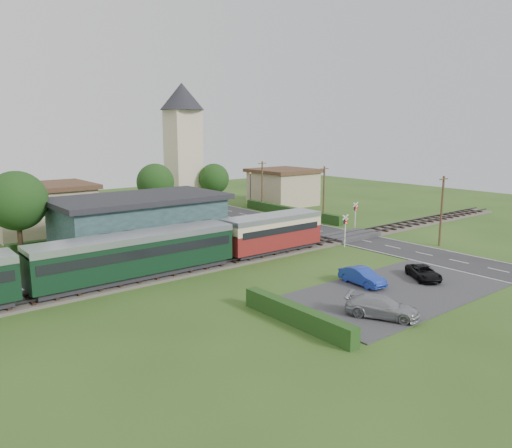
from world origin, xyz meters
TOP-DOWN VIEW (x-y plane):
  - ground at (0.00, 0.00)m, footprint 120.00×120.00m
  - railway_track at (0.00, 2.00)m, footprint 76.00×3.20m
  - road at (10.00, 0.00)m, footprint 6.00×70.00m
  - car_park at (-1.50, -12.00)m, footprint 17.00×9.00m
  - crossing_deck at (10.00, 2.00)m, footprint 6.20×3.40m
  - platform at (-10.00, 5.20)m, footprint 30.00×3.00m
  - equipment_hut at (-18.00, 5.20)m, footprint 2.30×2.30m
  - station_building at (-10.00, 10.99)m, footprint 16.00×9.00m
  - train at (-17.80, 2.00)m, footprint 43.20×2.90m
  - church_tower at (5.00, 28.00)m, footprint 6.00×6.00m
  - house_west at (-15.00, 25.00)m, footprint 10.80×8.80m
  - house_east at (20.00, 24.00)m, footprint 8.80×8.80m
  - hedge_carpark at (-11.00, -12.00)m, footprint 0.80×9.00m
  - hedge_roadside at (14.20, 16.00)m, footprint 0.80×18.00m
  - hedge_station at (-10.00, 15.50)m, footprint 22.00×0.80m
  - tree_a at (-20.00, 14.00)m, footprint 5.20×5.20m
  - tree_b at (-2.00, 23.00)m, footprint 4.60×4.60m
  - tree_c at (8.00, 25.00)m, footprint 4.20×4.20m
  - utility_pole_b at (14.20, -6.00)m, footprint 1.40×0.22m
  - utility_pole_c at (14.20, 10.00)m, footprint 1.40×0.22m
  - utility_pole_d at (14.20, 22.00)m, footprint 1.40×0.22m
  - crossing_signal_near at (6.40, -0.41)m, footprint 0.84×0.28m
  - crossing_signal_far at (13.60, 4.39)m, footprint 0.84×0.28m
  - streetlamp_east at (16.00, 27.00)m, footprint 0.30×0.30m
  - car_on_road at (9.89, 11.63)m, footprint 3.68×2.13m
  - car_park_blue at (-1.97, -9.50)m, footprint 1.66×3.96m
  - car_park_silver at (-6.13, -14.50)m, footprint 3.75×4.88m
  - car_park_dark at (2.87, -11.57)m, footprint 3.52×4.10m
  - pedestrian_near at (-4.59, 4.67)m, footprint 0.73×0.57m
  - pedestrian_far at (-13.96, 4.64)m, footprint 0.87×0.97m

SIDE VIEW (x-z plane):
  - ground at x=0.00m, z-range 0.00..0.00m
  - road at x=10.00m, z-range 0.00..0.05m
  - car_park at x=-1.50m, z-range 0.00..0.08m
  - railway_track at x=0.00m, z-range -0.13..0.36m
  - crossing_deck at x=10.00m, z-range 0.00..0.45m
  - platform at x=-10.00m, z-range 0.00..0.45m
  - hedge_carpark at x=-11.00m, z-range 0.00..1.20m
  - hedge_roadside at x=14.20m, z-range 0.00..1.20m
  - car_park_dark at x=2.87m, z-range 0.08..1.13m
  - car_on_road at x=9.89m, z-range 0.05..1.23m
  - hedge_station at x=-10.00m, z-range 0.00..1.30m
  - car_park_blue at x=-1.97m, z-range 0.08..1.35m
  - car_park_silver at x=-6.13m, z-range 0.08..1.40m
  - pedestrian_far at x=-13.96m, z-range 0.45..2.09m
  - pedestrian_near at x=-4.59m, z-range 0.45..2.21m
  - equipment_hut at x=-18.00m, z-range 0.47..3.02m
  - crossing_signal_near at x=6.40m, z-range 0.50..3.78m
  - crossing_signal_far at x=13.60m, z-range 0.50..3.78m
  - train at x=-17.80m, z-range 0.48..3.88m
  - station_building at x=-10.00m, z-range 0.04..5.34m
  - house_west at x=-15.00m, z-range 0.04..5.54m
  - house_east at x=20.00m, z-range 0.05..5.55m
  - streetlamp_east at x=16.00m, z-range 0.46..5.62m
  - utility_pole_b at x=14.20m, z-range 0.13..7.13m
  - utility_pole_c at x=14.20m, z-range 0.13..7.13m
  - utility_pole_d at x=14.20m, z-range 0.13..7.13m
  - tree_c at x=8.00m, z-range 1.26..8.04m
  - tree_b at x=-2.00m, z-range 1.35..8.69m
  - tree_a at x=-20.00m, z-range 1.38..9.38m
  - church_tower at x=5.00m, z-range 1.43..19.03m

